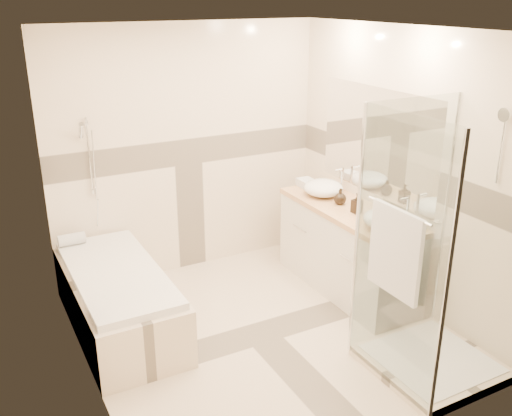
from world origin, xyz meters
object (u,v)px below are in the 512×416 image
vessel_sink_near (323,188)px  amenity_bottle_a (357,203)px  vessel_sink_far (387,219)px  bathtub (118,296)px  vanity (347,249)px  amenity_bottle_b (340,196)px  shower_enclosure (418,310)px

vessel_sink_near → amenity_bottle_a: (0.00, -0.54, 0.01)m
vessel_sink_near → vessel_sink_far: bearing=-90.0°
bathtub → vanity: 2.18m
vessel_sink_near → vessel_sink_far: vessel_sink_far is taller
bathtub → vessel_sink_far: 2.39m
vessel_sink_far → amenity_bottle_b: 0.67m
bathtub → vessel_sink_far: vessel_sink_far is taller
shower_enclosure → vessel_sink_far: 0.89m
vessel_sink_far → vanity: bearing=87.9°
bathtub → vessel_sink_near: vessel_sink_near is taller
shower_enclosure → vessel_sink_far: shower_enclosure is taller
shower_enclosure → vessel_sink_near: (0.27, 1.68, 0.42)m
bathtub → amenity_bottle_b: bearing=-5.9°
vessel_sink_far → amenity_bottle_a: bearing=90.0°
shower_enclosure → vessel_sink_near: size_ratio=5.17×
bathtub → shower_enclosure: 2.47m
vanity → amenity_bottle_b: (-0.02, 0.13, 0.50)m
vessel_sink_far → amenity_bottle_a: (0.00, 0.41, 0.01)m
bathtub → amenity_bottle_a: (2.13, -0.48, 0.63)m
vessel_sink_near → amenity_bottle_a: amenity_bottle_a is taller
bathtub → vessel_sink_far: bearing=-22.6°
shower_enclosure → amenity_bottle_b: bearing=79.0°
amenity_bottle_b → vessel_sink_near: bearing=90.0°
amenity_bottle_a → amenity_bottle_b: bearing=90.0°
vessel_sink_near → amenity_bottle_b: (0.00, -0.28, -0.00)m
bathtub → amenity_bottle_b: amenity_bottle_b is taller
bathtub → amenity_bottle_a: bearing=-12.6°
shower_enclosure → vessel_sink_far: size_ratio=5.09×
vanity → vessel_sink_near: size_ratio=4.11×
shower_enclosure → amenity_bottle_b: (0.27, 1.40, 0.42)m
amenity_bottle_b → amenity_bottle_a: bearing=-90.0°
shower_enclosure → amenity_bottle_a: (0.27, 1.14, 0.44)m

